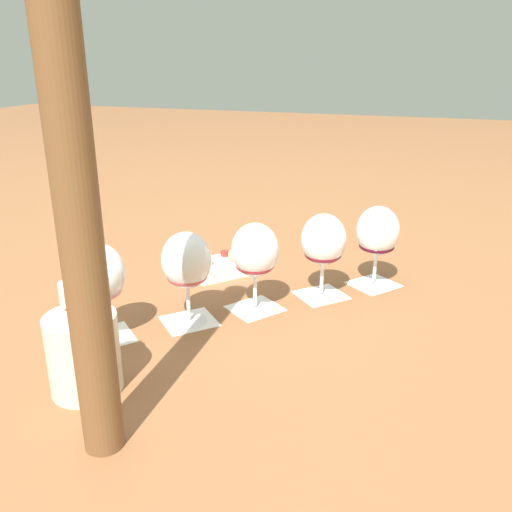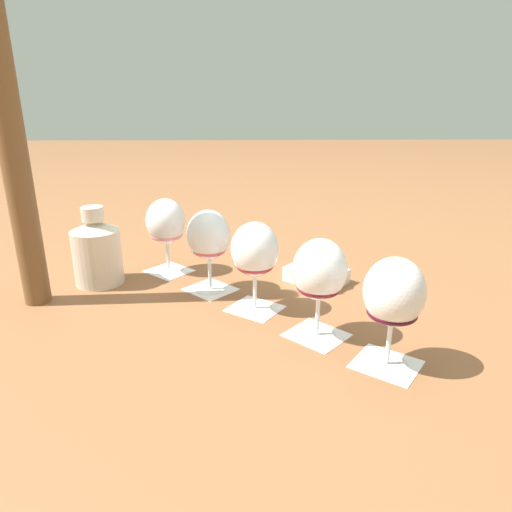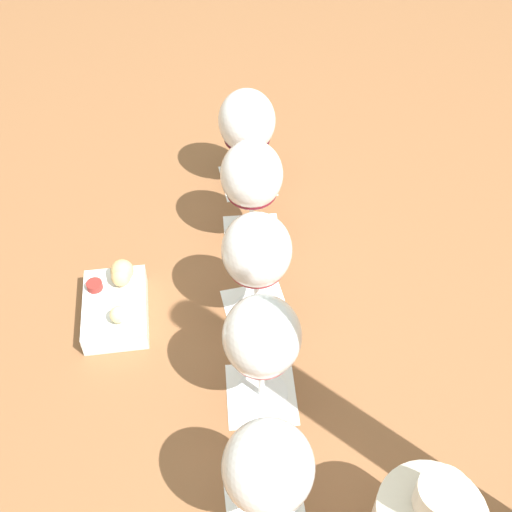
# 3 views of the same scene
# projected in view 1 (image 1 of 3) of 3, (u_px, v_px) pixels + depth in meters

# --- Properties ---
(ground_plane) EXTENTS (8.00, 8.00, 0.00)m
(ground_plane) POSITION_uv_depth(u_px,v_px,m) (255.00, 309.00, 1.13)
(ground_plane) COLOR brown
(tasting_card_0) EXTENTS (0.14, 0.14, 0.00)m
(tasting_card_0) POSITION_uv_depth(u_px,v_px,m) (105.00, 337.00, 1.02)
(tasting_card_0) COLOR white
(tasting_card_0) RESTS_ON ground_plane
(tasting_card_1) EXTENTS (0.14, 0.14, 0.00)m
(tasting_card_1) POSITION_uv_depth(u_px,v_px,m) (189.00, 321.00, 1.08)
(tasting_card_1) COLOR white
(tasting_card_1) RESTS_ON ground_plane
(tasting_card_2) EXTENTS (0.13, 0.14, 0.00)m
(tasting_card_2) POSITION_uv_depth(u_px,v_px,m) (256.00, 308.00, 1.13)
(tasting_card_2) COLOR white
(tasting_card_2) RESTS_ON ground_plane
(tasting_card_3) EXTENTS (0.14, 0.14, 0.00)m
(tasting_card_3) POSITION_uv_depth(u_px,v_px,m) (321.00, 295.00, 1.20)
(tasting_card_3) COLOR white
(tasting_card_3) RESTS_ON ground_plane
(tasting_card_4) EXTENTS (0.13, 0.14, 0.00)m
(tasting_card_4) POSITION_uv_depth(u_px,v_px,m) (373.00, 284.00, 1.25)
(tasting_card_4) COLOR white
(tasting_card_4) RESTS_ON ground_plane
(wine_glass_0) EXTENTS (0.10, 0.10, 0.18)m
(wine_glass_0) POSITION_uv_depth(u_px,v_px,m) (98.00, 277.00, 0.98)
(wine_glass_0) COLOR white
(wine_glass_0) RESTS_ON tasting_card_0
(wine_glass_1) EXTENTS (0.10, 0.10, 0.18)m
(wine_glass_1) POSITION_uv_depth(u_px,v_px,m) (187.00, 264.00, 1.04)
(wine_glass_1) COLOR white
(wine_glass_1) RESTS_ON tasting_card_1
(wine_glass_2) EXTENTS (0.10, 0.10, 0.18)m
(wine_glass_2) POSITION_uv_depth(u_px,v_px,m) (256.00, 254.00, 1.09)
(wine_glass_2) COLOR white
(wine_glass_2) RESTS_ON tasting_card_2
(wine_glass_3) EXTENTS (0.10, 0.10, 0.18)m
(wine_glass_3) POSITION_uv_depth(u_px,v_px,m) (323.00, 243.00, 1.15)
(wine_glass_3) COLOR white
(wine_glass_3) RESTS_ON tasting_card_3
(wine_glass_4) EXTENTS (0.10, 0.10, 0.18)m
(wine_glass_4) POSITION_uv_depth(u_px,v_px,m) (378.00, 234.00, 1.21)
(wine_glass_4) COLOR white
(wine_glass_4) RESTS_ON tasting_card_4
(ceramic_vase) EXTENTS (0.11, 0.11, 0.18)m
(ceramic_vase) POSITION_uv_depth(u_px,v_px,m) (83.00, 345.00, 0.83)
(ceramic_vase) COLOR beige
(ceramic_vase) RESTS_ON ground_plane
(snack_dish) EXTENTS (0.16, 0.16, 0.07)m
(snack_dish) POSITION_uv_depth(u_px,v_px,m) (222.00, 266.00, 1.31)
(snack_dish) COLOR white
(snack_dish) RESTS_ON ground_plane
(umbrella_pole) EXTENTS (0.05, 0.05, 0.72)m
(umbrella_pole) POSITION_uv_depth(u_px,v_px,m) (74.00, 184.00, 0.61)
(umbrella_pole) COLOR brown
(umbrella_pole) RESTS_ON ground_plane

